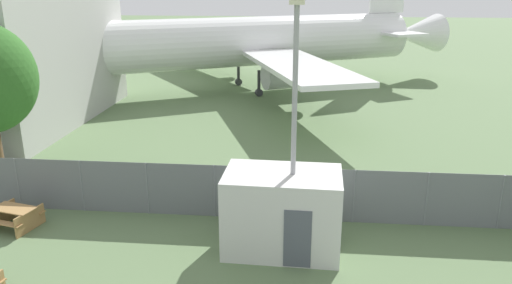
# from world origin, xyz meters

# --- Properties ---
(perimeter_fence) EXTENTS (56.07, 0.07, 2.04)m
(perimeter_fence) POSITION_xyz_m (0.00, 10.56, 1.02)
(perimeter_fence) COLOR slate
(perimeter_fence) RESTS_ON ground
(airplane) EXTENTS (36.21, 29.48, 11.45)m
(airplane) POSITION_xyz_m (-2.20, 32.53, 3.84)
(airplane) COLOR white
(airplane) RESTS_ON ground
(portable_cabin) EXTENTS (3.78, 2.40, 2.66)m
(portable_cabin) POSITION_xyz_m (2.60, 8.44, 1.33)
(portable_cabin) COLOR silver
(portable_cabin) RESTS_ON ground
(picnic_bench_near_cabin) EXTENTS (1.80, 1.71, 0.76)m
(picnic_bench_near_cabin) POSITION_xyz_m (-6.95, 9.01, 0.47)
(picnic_bench_near_cabin) COLOR #A37A47
(picnic_bench_near_cabin) RESTS_ON ground
(light_mast) EXTENTS (0.44, 0.44, 8.15)m
(light_mast) POSITION_xyz_m (2.91, 8.44, 4.95)
(light_mast) COLOR #99999E
(light_mast) RESTS_ON ground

